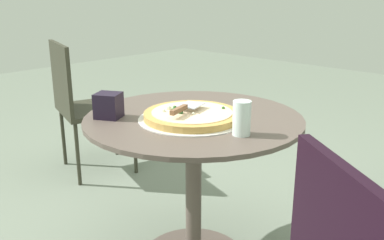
{
  "coord_description": "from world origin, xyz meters",
  "views": [
    {
      "loc": [
        -1.15,
        1.22,
        1.19
      ],
      "look_at": [
        -0.02,
        0.04,
        0.68
      ],
      "focal_mm": 40.12,
      "sensor_mm": 36.0,
      "label": 1
    }
  ],
  "objects_px": {
    "pizza_on_tray": "(192,116)",
    "patio_table": "(194,157)",
    "pizza_server": "(185,107)",
    "drinking_cup": "(242,118)",
    "napkin_dispenser": "(109,106)",
    "patio_chair_corner": "(83,100)"
  },
  "relations": [
    {
      "from": "pizza_server",
      "to": "napkin_dispenser",
      "type": "height_order",
      "value": "napkin_dispenser"
    },
    {
      "from": "pizza_on_tray",
      "to": "pizza_server",
      "type": "bearing_deg",
      "value": 79.37
    },
    {
      "from": "napkin_dispenser",
      "to": "patio_chair_corner",
      "type": "relative_size",
      "value": 0.12
    },
    {
      "from": "patio_table",
      "to": "napkin_dispenser",
      "type": "distance_m",
      "value": 0.41
    },
    {
      "from": "patio_table",
      "to": "drinking_cup",
      "type": "height_order",
      "value": "drinking_cup"
    },
    {
      "from": "patio_table",
      "to": "drinking_cup",
      "type": "distance_m",
      "value": 0.37
    },
    {
      "from": "patio_table",
      "to": "pizza_on_tray",
      "type": "distance_m",
      "value": 0.2
    },
    {
      "from": "pizza_on_tray",
      "to": "drinking_cup",
      "type": "distance_m",
      "value": 0.26
    },
    {
      "from": "pizza_server",
      "to": "drinking_cup",
      "type": "relative_size",
      "value": 1.72
    },
    {
      "from": "patio_table",
      "to": "patio_chair_corner",
      "type": "relative_size",
      "value": 1.04
    },
    {
      "from": "pizza_on_tray",
      "to": "patio_table",
      "type": "bearing_deg",
      "value": -55.74
    },
    {
      "from": "patio_table",
      "to": "pizza_server",
      "type": "bearing_deg",
      "value": 105.17
    },
    {
      "from": "patio_table",
      "to": "drinking_cup",
      "type": "bearing_deg",
      "value": 170.09
    },
    {
      "from": "drinking_cup",
      "to": "pizza_server",
      "type": "bearing_deg",
      "value": 4.12
    },
    {
      "from": "patio_table",
      "to": "pizza_on_tray",
      "type": "xyz_separation_m",
      "value": [
        -0.02,
        0.04,
        0.19
      ]
    },
    {
      "from": "napkin_dispenser",
      "to": "drinking_cup",
      "type": "bearing_deg",
      "value": -8.08
    },
    {
      "from": "pizza_server",
      "to": "napkin_dispenser",
      "type": "distance_m",
      "value": 0.31
    },
    {
      "from": "patio_chair_corner",
      "to": "pizza_on_tray",
      "type": "bearing_deg",
      "value": 167.86
    },
    {
      "from": "pizza_server",
      "to": "drinking_cup",
      "type": "height_order",
      "value": "drinking_cup"
    },
    {
      "from": "patio_table",
      "to": "pizza_server",
      "type": "xyz_separation_m",
      "value": [
        -0.02,
        0.07,
        0.23
      ]
    },
    {
      "from": "napkin_dispenser",
      "to": "pizza_on_tray",
      "type": "bearing_deg",
      "value": 10.07
    },
    {
      "from": "pizza_server",
      "to": "patio_chair_corner",
      "type": "xyz_separation_m",
      "value": [
        1.21,
        -0.29,
        -0.24
      ]
    }
  ]
}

